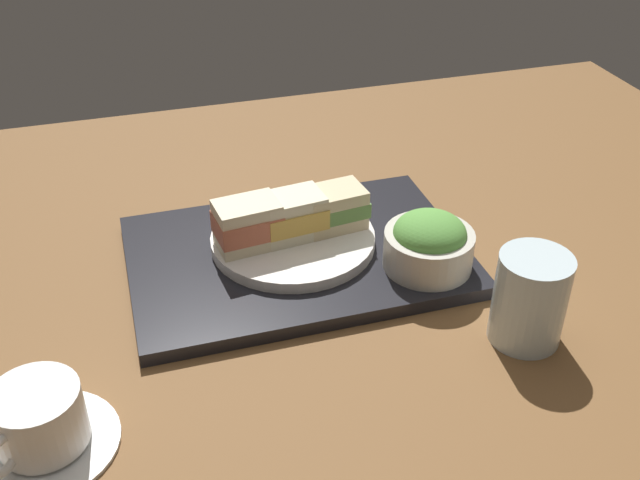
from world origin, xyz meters
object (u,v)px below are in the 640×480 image
(sandwich_middle, at_px, (292,215))
(sandwich_far, at_px, (248,224))
(sandwich_near, at_px, (335,208))
(drinking_glass, at_px, (530,299))
(salad_bowl, at_px, (429,243))
(coffee_cup, at_px, (40,423))
(sandwich_plate, at_px, (293,239))

(sandwich_middle, height_order, sandwich_far, sandwich_far)
(sandwich_near, bearing_deg, sandwich_far, 5.90)
(sandwich_far, height_order, drinking_glass, drinking_glass)
(salad_bowl, distance_m, drinking_glass, 0.14)
(salad_bowl, bearing_deg, sandwich_middle, -32.22)
(sandwich_near, height_order, coffee_cup, sandwich_near)
(sandwich_plate, height_order, sandwich_near, sandwich_near)
(sandwich_middle, bearing_deg, salad_bowl, 147.78)
(sandwich_near, relative_size, coffee_cup, 0.63)
(sandwich_near, xyz_separation_m, drinking_glass, (-0.14, 0.23, -0.01))
(sandwich_middle, bearing_deg, drinking_glass, 132.31)
(sandwich_middle, bearing_deg, sandwich_plate, -90.00)
(coffee_cup, bearing_deg, sandwich_far, -136.71)
(coffee_cup, relative_size, drinking_glass, 1.29)
(drinking_glass, bearing_deg, sandwich_plate, -47.69)
(sandwich_plate, height_order, drinking_glass, drinking_glass)
(sandwich_near, distance_m, drinking_glass, 0.27)
(sandwich_plate, bearing_deg, sandwich_near, -174.10)
(coffee_cup, bearing_deg, salad_bowl, -162.05)
(sandwich_near, distance_m, sandwich_middle, 0.06)
(salad_bowl, relative_size, coffee_cup, 0.79)
(sandwich_middle, bearing_deg, sandwich_near, -174.10)
(sandwich_near, xyz_separation_m, sandwich_far, (0.11, 0.01, 0.00))
(sandwich_far, bearing_deg, sandwich_middle, -174.10)
(sandwich_near, relative_size, drinking_glass, 0.82)
(drinking_glass, bearing_deg, coffee_cup, 1.35)
(sandwich_middle, height_order, salad_bowl, same)
(sandwich_plate, distance_m, drinking_glass, 0.30)
(salad_bowl, bearing_deg, sandwich_near, -48.19)
(coffee_cup, bearing_deg, sandwich_near, -146.08)
(coffee_cup, bearing_deg, sandwich_middle, -141.99)
(coffee_cup, xyz_separation_m, drinking_glass, (-0.49, -0.01, 0.02))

